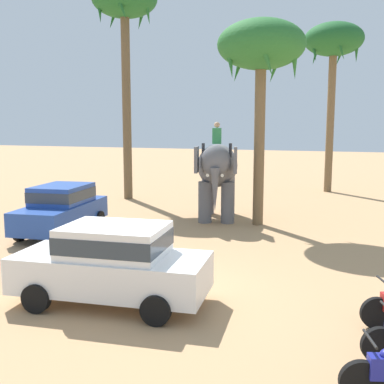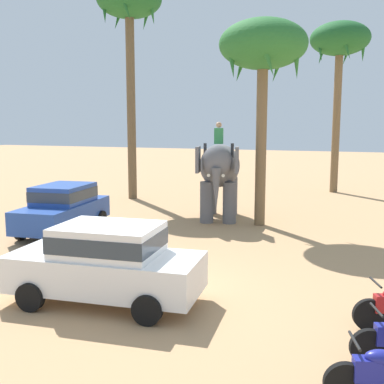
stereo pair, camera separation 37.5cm
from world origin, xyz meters
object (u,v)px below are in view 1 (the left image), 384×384
(car_parked_far_side, at_px, (62,207))
(palm_tree_left_of_road, at_px, (125,8))
(car_sedan_foreground, at_px, (112,261))
(palm_tree_near_hut, at_px, (261,50))
(palm_tree_behind_elephant, at_px, (334,45))
(elephant_with_mahout, at_px, (217,170))

(car_parked_far_side, height_order, palm_tree_left_of_road, palm_tree_left_of_road)
(car_sedan_foreground, distance_m, car_parked_far_side, 7.06)
(car_parked_far_side, height_order, palm_tree_near_hut, palm_tree_near_hut)
(palm_tree_near_hut, bearing_deg, car_parked_far_side, -148.20)
(car_sedan_foreground, distance_m, palm_tree_near_hut, 10.52)
(car_sedan_foreground, bearing_deg, palm_tree_near_hut, 82.21)
(palm_tree_behind_elephant, bearing_deg, elephant_with_mahout, -110.54)
(car_parked_far_side, distance_m, palm_tree_left_of_road, 11.53)
(elephant_with_mahout, bearing_deg, palm_tree_behind_elephant, 69.46)
(palm_tree_near_hut, height_order, palm_tree_left_of_road, palm_tree_left_of_road)
(car_sedan_foreground, bearing_deg, palm_tree_behind_elephant, 80.80)
(car_parked_far_side, distance_m, palm_tree_behind_elephant, 17.53)
(car_sedan_foreground, relative_size, palm_tree_left_of_road, 0.40)
(car_parked_far_side, xyz_separation_m, elephant_with_mahout, (4.36, 4.23, 1.06))
(palm_tree_near_hut, bearing_deg, palm_tree_behind_elephant, 79.57)
(elephant_with_mahout, height_order, palm_tree_behind_elephant, palm_tree_behind_elephant)
(palm_tree_near_hut, relative_size, palm_tree_left_of_road, 0.70)
(palm_tree_left_of_road, bearing_deg, palm_tree_behind_elephant, 33.21)
(car_parked_far_side, bearing_deg, palm_tree_left_of_road, 100.88)
(palm_tree_behind_elephant, height_order, palm_tree_near_hut, palm_tree_behind_elephant)
(palm_tree_left_of_road, bearing_deg, elephant_with_mahout, -30.72)
(car_parked_far_side, relative_size, palm_tree_behind_elephant, 0.46)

